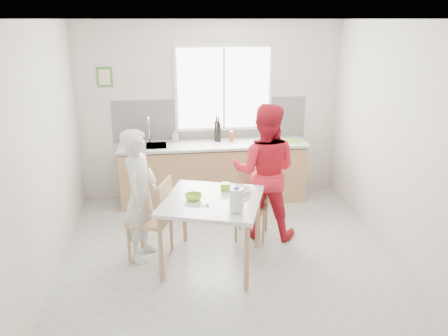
# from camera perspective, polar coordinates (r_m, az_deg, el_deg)

# --- Properties ---
(ground) EXTENTS (4.50, 4.50, 0.00)m
(ground) POSITION_cam_1_polar(r_m,az_deg,el_deg) (5.18, 1.17, -12.51)
(ground) COLOR #B7B7B2
(ground) RESTS_ON ground
(room_shell) EXTENTS (4.50, 4.50, 4.50)m
(room_shell) POSITION_cam_1_polar(r_m,az_deg,el_deg) (4.55, 1.31, 5.47)
(room_shell) COLOR silver
(room_shell) RESTS_ON ground
(window) EXTENTS (1.50, 0.06, 1.30)m
(window) POSITION_cam_1_polar(r_m,az_deg,el_deg) (6.73, -0.03, 10.35)
(window) COLOR white
(window) RESTS_ON room_shell
(backsplash) EXTENTS (3.00, 0.02, 0.65)m
(backsplash) POSITION_cam_1_polar(r_m,az_deg,el_deg) (6.81, -1.72, 6.37)
(backsplash) COLOR white
(backsplash) RESTS_ON room_shell
(picture_frame) EXTENTS (0.22, 0.03, 0.28)m
(picture_frame) POSITION_cam_1_polar(r_m,az_deg,el_deg) (6.70, -15.34, 11.38)
(picture_frame) COLOR #45843C
(picture_frame) RESTS_ON room_shell
(kitchen_counter) EXTENTS (2.84, 0.64, 1.37)m
(kitchen_counter) POSITION_cam_1_polar(r_m,az_deg,el_deg) (6.75, -1.42, -0.86)
(kitchen_counter) COLOR tan
(kitchen_counter) RESTS_ON ground
(dining_table) EXTENTS (1.33, 1.33, 0.81)m
(dining_table) POSITION_cam_1_polar(r_m,az_deg,el_deg) (4.88, -1.55, -4.97)
(dining_table) COLOR silver
(dining_table) RESTS_ON ground
(chair_left) EXTENTS (0.57, 0.57, 0.98)m
(chair_left) POSITION_cam_1_polar(r_m,az_deg,el_deg) (5.14, -8.96, -6.23)
(chair_left) COLOR tan
(chair_left) RESTS_ON ground
(chair_far) EXTENTS (0.52, 0.52, 0.89)m
(chair_far) POSITION_cam_1_polar(r_m,az_deg,el_deg) (5.66, 3.73, -4.15)
(chair_far) COLOR tan
(chair_far) RESTS_ON ground
(person_white) EXTENTS (0.54, 0.66, 1.56)m
(person_white) POSITION_cam_1_polar(r_m,az_deg,el_deg) (5.10, -10.83, -3.56)
(person_white) COLOR silver
(person_white) RESTS_ON ground
(person_red) EXTENTS (1.01, 0.90, 1.74)m
(person_red) POSITION_cam_1_polar(r_m,az_deg,el_deg) (5.54, 5.31, -0.49)
(person_red) COLOR red
(person_red) RESTS_ON ground
(bowl_green) EXTENTS (0.25, 0.25, 0.06)m
(bowl_green) POSITION_cam_1_polar(r_m,az_deg,el_deg) (4.84, -4.01, -3.78)
(bowl_green) COLOR #99C02C
(bowl_green) RESTS_ON dining_table
(bowl_white) EXTENTS (0.26, 0.26, 0.05)m
(bowl_white) POSITION_cam_1_polar(r_m,az_deg,el_deg) (5.02, 2.41, -2.96)
(bowl_white) COLOR silver
(bowl_white) RESTS_ON dining_table
(milk_jug) EXTENTS (0.20, 0.15, 0.26)m
(milk_jug) POSITION_cam_1_polar(r_m,az_deg,el_deg) (4.49, 1.70, -4.09)
(milk_jug) COLOR white
(milk_jug) RESTS_ON dining_table
(green_box) EXTENTS (0.13, 0.13, 0.09)m
(green_box) POSITION_cam_1_polar(r_m,az_deg,el_deg) (5.07, 0.22, -2.48)
(green_box) COLOR #94CA2E
(green_box) RESTS_ON dining_table
(spoon) EXTENTS (0.16, 0.02, 0.01)m
(spoon) POSITION_cam_1_polar(r_m,az_deg,el_deg) (4.67, -3.11, -4.91)
(spoon) COLOR #A5A5AA
(spoon) RESTS_ON dining_table
(cutting_board) EXTENTS (0.40, 0.32, 0.01)m
(cutting_board) POSITION_cam_1_polar(r_m,az_deg,el_deg) (6.78, 8.31, 3.52)
(cutting_board) COLOR #80D831
(cutting_board) RESTS_ON kitchen_counter
(wine_bottle_a) EXTENTS (0.07, 0.07, 0.32)m
(wine_bottle_a) POSITION_cam_1_polar(r_m,az_deg,el_deg) (6.70, -0.98, 4.90)
(wine_bottle_a) COLOR black
(wine_bottle_a) RESTS_ON kitchen_counter
(wine_bottle_b) EXTENTS (0.07, 0.07, 0.30)m
(wine_bottle_b) POSITION_cam_1_polar(r_m,az_deg,el_deg) (6.66, -0.72, 4.71)
(wine_bottle_b) COLOR black
(wine_bottle_b) RESTS_ON kitchen_counter
(jar_amber) EXTENTS (0.06, 0.06, 0.16)m
(jar_amber) POSITION_cam_1_polar(r_m,az_deg,el_deg) (6.68, 0.96, 4.15)
(jar_amber) COLOR brown
(jar_amber) RESTS_ON kitchen_counter
(soap_bottle) EXTENTS (0.10, 0.10, 0.18)m
(soap_bottle) POSITION_cam_1_polar(r_m,az_deg,el_deg) (6.71, -6.35, 4.21)
(soap_bottle) COLOR #999999
(soap_bottle) RESTS_ON kitchen_counter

